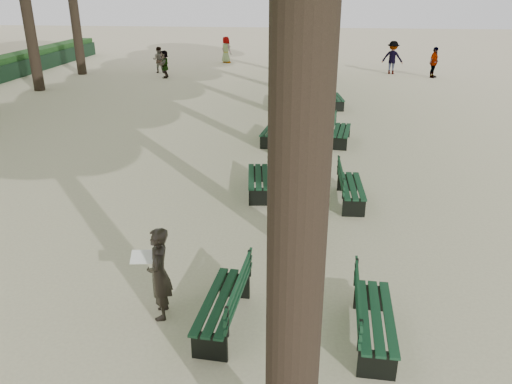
# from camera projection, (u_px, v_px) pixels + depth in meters

# --- Properties ---
(ground) EXTENTS (120.00, 120.00, 0.00)m
(ground) POSITION_uv_depth(u_px,v_px,m) (194.00, 342.00, 7.38)
(ground) COLOR beige
(ground) RESTS_ON ground
(bench_left_0) EXTENTS (0.71, 1.84, 0.92)m
(bench_left_0) POSITION_uv_depth(u_px,v_px,m) (223.00, 311.00, 7.65)
(bench_left_0) COLOR black
(bench_left_0) RESTS_ON ground
(bench_left_1) EXTENTS (0.78, 1.86, 0.92)m
(bench_left_1) POSITION_uv_depth(u_px,v_px,m) (259.00, 183.00, 12.59)
(bench_left_1) COLOR black
(bench_left_1) RESTS_ON ground
(bench_left_2) EXTENTS (0.79, 1.86, 0.92)m
(bench_left_2) POSITION_uv_depth(u_px,v_px,m) (273.00, 134.00, 16.68)
(bench_left_2) COLOR black
(bench_left_2) RESTS_ON ground
(bench_left_3) EXTENTS (0.61, 1.81, 0.92)m
(bench_left_3) POSITION_uv_depth(u_px,v_px,m) (282.00, 100.00, 21.67)
(bench_left_3) COLOR black
(bench_left_3) RESTS_ON ground
(bench_right_0) EXTENTS (0.65, 1.82, 0.92)m
(bench_right_0) POSITION_uv_depth(u_px,v_px,m) (374.00, 326.00, 7.31)
(bench_right_0) COLOR black
(bench_right_0) RESTS_ON ground
(bench_right_1) EXTENTS (0.62, 1.82, 0.92)m
(bench_right_1) POSITION_uv_depth(u_px,v_px,m) (351.00, 193.00, 12.01)
(bench_right_1) COLOR black
(bench_right_1) RESTS_ON ground
(bench_right_2) EXTENTS (0.79, 1.86, 0.92)m
(bench_right_2) POSITION_uv_depth(u_px,v_px,m) (341.00, 135.00, 16.58)
(bench_right_2) COLOR black
(bench_right_2) RESTS_ON ground
(bench_right_3) EXTENTS (0.80, 1.86, 0.92)m
(bench_right_3) POSITION_uv_depth(u_px,v_px,m) (335.00, 101.00, 21.50)
(bench_right_3) COLOR black
(bench_right_3) RESTS_ON ground
(man_with_map) EXTENTS (0.64, 0.66, 1.53)m
(man_with_map) POSITION_uv_depth(u_px,v_px,m) (159.00, 274.00, 7.70)
(man_with_map) COLOR black
(man_with_map) RESTS_ON ground
(pedestrian_b) EXTENTS (1.28, 0.74, 1.89)m
(pedestrian_b) POSITION_uv_depth(u_px,v_px,m) (392.00, 58.00, 29.45)
(pedestrian_b) COLOR #262628
(pedestrian_b) RESTS_ON ground
(pedestrian_a) EXTENTS (0.75, 0.34, 1.52)m
(pedestrian_a) POSITION_uv_depth(u_px,v_px,m) (159.00, 60.00, 29.92)
(pedestrian_a) COLOR #262628
(pedestrian_a) RESTS_ON ground
(pedestrian_c) EXTENTS (0.85, 1.01, 1.70)m
(pedestrian_c) POSITION_uv_depth(u_px,v_px,m) (434.00, 62.00, 28.25)
(pedestrian_c) COLOR #262628
(pedestrian_c) RESTS_ON ground
(pedestrian_d) EXTENTS (0.86, 0.80, 1.72)m
(pedestrian_d) POSITION_uv_depth(u_px,v_px,m) (226.00, 50.00, 33.74)
(pedestrian_d) COLOR #262628
(pedestrian_d) RESTS_ON ground
(pedestrian_e) EXTENTS (0.47, 1.44, 1.53)m
(pedestrian_e) POSITION_uv_depth(u_px,v_px,m) (165.00, 64.00, 28.27)
(pedestrian_e) COLOR #262628
(pedestrian_e) RESTS_ON ground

